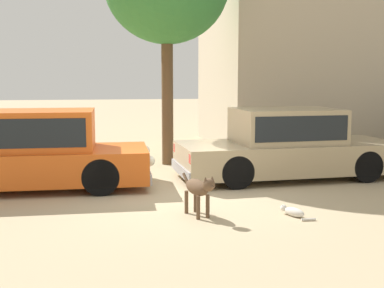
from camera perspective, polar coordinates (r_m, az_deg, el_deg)
name	(u,v)px	position (r m, az deg, el deg)	size (l,w,h in m)	color
ground_plane	(176,195)	(9.18, -1.89, -5.79)	(80.00, 80.00, 0.00)	tan
parked_sedan_nearest	(27,149)	(10.00, -18.30, -0.50)	(4.58, 1.72, 1.51)	#D15619
parked_sedan_second	(287,144)	(10.76, 10.79, -0.01)	(4.85, 2.06, 1.47)	tan
stray_dog_spotted	(199,189)	(7.66, 0.81, -5.10)	(0.41, 0.95, 0.68)	brown
stray_cat	(293,212)	(7.92, 11.46, -7.57)	(0.39, 0.52, 0.15)	beige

